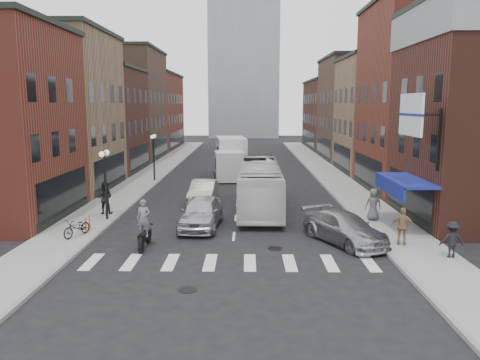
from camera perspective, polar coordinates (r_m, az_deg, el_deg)
name	(u,v)px	position (r m, az deg, el deg)	size (l,w,h in m)	color
ground	(233,242)	(23.14, -0.83, -7.59)	(160.00, 160.00, 0.00)	black
sidewalk_left	(151,174)	(45.57, -10.76, 0.70)	(3.00, 74.00, 0.15)	gray
sidewalk_right	(329,175)	(45.32, 10.80, 0.65)	(3.00, 74.00, 0.15)	gray
curb_left	(167,175)	(45.30, -8.90, 0.61)	(0.20, 74.00, 0.16)	gray
curb_right	(313,175)	(45.10, 8.92, 0.57)	(0.20, 74.00, 0.16)	gray
crosswalk_stripes	(231,263)	(20.29, -1.08, -10.03)	(12.00, 2.20, 0.01)	silver
bldg_left_mid_a	(44,111)	(39.39, -22.79, 7.72)	(10.30, 10.20, 12.30)	#896B4C
bldg_left_mid_b	(88,120)	(48.75, -18.02, 6.96)	(10.30, 10.20, 10.30)	#4B241B
bldg_left_far_a	(118,105)	(59.25, -14.66, 8.88)	(10.30, 12.20, 13.30)	brown
bldg_left_far_b	(143,111)	(72.85, -11.69, 8.20)	(10.30, 16.20, 11.30)	maroon
bldg_right_mid_a	(436,98)	(38.89, 22.78, 9.19)	(10.30, 10.20, 14.30)	maroon
bldg_right_mid_b	(394,115)	(48.33, 18.26, 7.52)	(10.30, 10.20, 11.30)	#896B4C
bldg_right_far_a	(366,109)	(58.92, 15.09, 8.37)	(10.30, 12.20, 12.30)	brown
bldg_right_far_b	(342,115)	(72.59, 12.35, 7.78)	(10.30, 16.20, 10.30)	#4B241B
awning_blue	(402,182)	(26.31, 19.14, -0.18)	(1.80, 5.00, 0.78)	navy
billboard_sign	(413,116)	(24.00, 20.30, 7.32)	(1.52, 3.00, 3.70)	black
distant_tower	(244,14)	(101.81, 0.49, 19.57)	(14.00, 14.00, 50.00)	#9399A0
streetlamp_near	(105,172)	(27.62, -16.13, 0.99)	(0.32, 1.22, 4.11)	black
streetlamp_far	(154,149)	(41.12, -10.49, 3.79)	(0.32, 1.22, 4.11)	black
bike_rack	(88,224)	(25.60, -18.08, -5.12)	(0.08, 0.68, 0.80)	#D8590C
box_truck	(231,158)	(43.41, -1.16, 2.71)	(3.19, 8.53, 3.60)	silver
motorcycle_rider	(144,226)	(22.37, -11.62, -5.47)	(0.68, 2.29, 2.33)	black
transit_bus	(259,186)	(29.89, 2.39, -0.72)	(2.59, 11.06, 3.08)	silver
sedan_left_near	(201,212)	(25.69, -4.77, -3.94)	(2.03, 5.04, 1.72)	silver
sedan_left_far	(203,192)	(32.04, -4.48, -1.46)	(1.64, 4.69, 1.54)	#ABA48B
curb_car	(345,228)	(23.39, 12.63, -5.76)	(2.06, 5.08, 1.47)	#A3A3A7
parked_bicycle	(77,227)	(24.85, -19.25, -5.47)	(0.62, 1.77, 0.93)	black
ped_left_solo	(105,198)	(29.34, -16.16, -2.09)	(0.94, 0.54, 1.94)	black
ped_right_a	(452,239)	(22.21, 24.42, -6.62)	(1.03, 0.51, 1.59)	black
ped_right_b	(403,226)	(23.21, 19.22, -5.37)	(1.06, 0.53, 1.80)	#936E4B
ped_right_c	(373,204)	(27.66, 15.94, -2.87)	(0.90, 0.58, 1.84)	#525559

